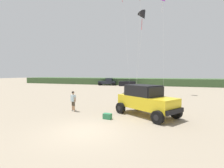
{
  "coord_description": "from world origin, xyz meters",
  "views": [
    {
      "loc": [
        4.18,
        -7.66,
        3.09
      ],
      "look_at": [
        -0.3,
        5.21,
        2.25
      ],
      "focal_mm": 26.27,
      "sensor_mm": 36.0,
      "label": 1
    }
  ],
  "objects_px": {
    "cooler_box": "(107,116)",
    "distant_sedan": "(127,84)",
    "distant_pickup": "(108,82)",
    "jeep": "(146,100)",
    "person_watching": "(73,100)",
    "kite_green_box": "(143,16)"
  },
  "relations": [
    {
      "from": "person_watching",
      "to": "cooler_box",
      "type": "height_order",
      "value": "person_watching"
    },
    {
      "from": "person_watching",
      "to": "kite_green_box",
      "type": "bearing_deg",
      "value": 67.56
    },
    {
      "from": "distant_sedan",
      "to": "kite_green_box",
      "type": "xyz_separation_m",
      "value": [
        6.92,
        -19.38,
        9.96
      ]
    },
    {
      "from": "person_watching",
      "to": "distant_pickup",
      "type": "distance_m",
      "value": 31.12
    },
    {
      "from": "person_watching",
      "to": "cooler_box",
      "type": "bearing_deg",
      "value": -19.95
    },
    {
      "from": "distant_pickup",
      "to": "kite_green_box",
      "type": "distance_m",
      "value": 25.44
    },
    {
      "from": "person_watching",
      "to": "distant_pickup",
      "type": "relative_size",
      "value": 0.34
    },
    {
      "from": "distant_pickup",
      "to": "kite_green_box",
      "type": "bearing_deg",
      "value": -57.97
    },
    {
      "from": "distant_sedan",
      "to": "kite_green_box",
      "type": "height_order",
      "value": "kite_green_box"
    },
    {
      "from": "distant_sedan",
      "to": "kite_green_box",
      "type": "bearing_deg",
      "value": -90.23
    },
    {
      "from": "person_watching",
      "to": "distant_pickup",
      "type": "bearing_deg",
      "value": 105.58
    },
    {
      "from": "distant_pickup",
      "to": "distant_sedan",
      "type": "distance_m",
      "value": 5.62
    },
    {
      "from": "cooler_box",
      "to": "distant_sedan",
      "type": "height_order",
      "value": "distant_sedan"
    },
    {
      "from": "distant_pickup",
      "to": "cooler_box",
      "type": "bearing_deg",
      "value": -69.22
    },
    {
      "from": "jeep",
      "to": "person_watching",
      "type": "bearing_deg",
      "value": -174.91
    },
    {
      "from": "cooler_box",
      "to": "distant_pickup",
      "type": "xyz_separation_m",
      "value": [
        -11.86,
        31.25,
        0.75
      ]
    },
    {
      "from": "jeep",
      "to": "person_watching",
      "type": "relative_size",
      "value": 2.97
    },
    {
      "from": "cooler_box",
      "to": "distant_pickup",
      "type": "bearing_deg",
      "value": 116.67
    },
    {
      "from": "distant_sedan",
      "to": "distant_pickup",
      "type": "bearing_deg",
      "value": 154.19
    },
    {
      "from": "cooler_box",
      "to": "distant_pickup",
      "type": "relative_size",
      "value": 0.12
    },
    {
      "from": "distant_pickup",
      "to": "distant_sedan",
      "type": "relative_size",
      "value": 1.16
    },
    {
      "from": "jeep",
      "to": "kite_green_box",
      "type": "xyz_separation_m",
      "value": [
        -1.73,
        9.49,
        9.36
      ]
    }
  ]
}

